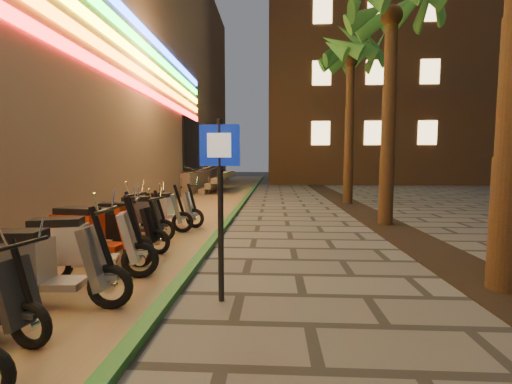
# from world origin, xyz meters

# --- Properties ---
(ground) EXTENTS (120.00, 120.00, 0.00)m
(ground) POSITION_xyz_m (0.00, 0.00, 0.00)
(ground) COLOR #474442
(ground) RESTS_ON ground
(parking_strip) EXTENTS (3.40, 60.00, 0.01)m
(parking_strip) POSITION_xyz_m (-2.60, 10.00, 0.01)
(parking_strip) COLOR #8C7251
(parking_strip) RESTS_ON ground
(green_curb) EXTENTS (0.18, 60.00, 0.10)m
(green_curb) POSITION_xyz_m (-0.90, 10.00, 0.05)
(green_curb) COLOR #26672C
(green_curb) RESTS_ON ground
(planting_strip) EXTENTS (1.20, 40.00, 0.02)m
(planting_strip) POSITION_xyz_m (3.60, 5.00, 0.01)
(planting_strip) COLOR black
(planting_strip) RESTS_ON ground
(apartment_block) EXTENTS (18.00, 16.06, 25.00)m
(apartment_block) POSITION_xyz_m (9.00, 32.00, 12.50)
(apartment_block) COLOR brown
(apartment_block) RESTS_ON ground
(palm_c) EXTENTS (2.97, 3.02, 6.91)m
(palm_c) POSITION_xyz_m (3.60, 7.00, 5.73)
(palm_c) COLOR #472D19
(palm_c) RESTS_ON ground
(palm_d) EXTENTS (2.97, 3.02, 7.16)m
(palm_d) POSITION_xyz_m (3.60, 12.00, 5.94)
(palm_d) COLOR #472D19
(palm_d) RESTS_ON ground
(pedestrian_sign) EXTENTS (0.51, 0.10, 2.29)m
(pedestrian_sign) POSITION_xyz_m (-0.22, 1.43, 1.49)
(pedestrian_sign) COLOR black
(pedestrian_sign) RESTS_ON ground
(scooter_6) EXTENTS (1.78, 0.62, 1.25)m
(scooter_6) POSITION_xyz_m (-2.36, 1.06, 0.55)
(scooter_6) COLOR black
(scooter_6) RESTS_ON ground
(scooter_7) EXTENTS (1.78, 0.92, 1.26)m
(scooter_7) POSITION_xyz_m (-2.40, 1.98, 0.55)
(scooter_7) COLOR black
(scooter_7) RESTS_ON ground
(scooter_8) EXTENTS (1.83, 0.74, 1.29)m
(scooter_8) POSITION_xyz_m (-2.68, 2.88, 0.56)
(scooter_8) COLOR black
(scooter_8) RESTS_ON ground
(scooter_9) EXTENTS (1.60, 0.67, 1.12)m
(scooter_9) POSITION_xyz_m (-2.52, 3.68, 0.49)
(scooter_9) COLOR black
(scooter_9) RESTS_ON ground
(scooter_10) EXTENTS (1.65, 0.65, 1.16)m
(scooter_10) POSITION_xyz_m (-2.77, 4.49, 0.50)
(scooter_10) COLOR black
(scooter_10) RESTS_ON ground
(scooter_11) EXTENTS (1.72, 0.89, 1.22)m
(scooter_11) POSITION_xyz_m (-2.63, 5.35, 0.53)
(scooter_11) COLOR black
(scooter_11) RESTS_ON ground
(scooter_12) EXTENTS (1.71, 0.77, 1.20)m
(scooter_12) POSITION_xyz_m (-2.47, 6.38, 0.52)
(scooter_12) COLOR black
(scooter_12) RESTS_ON ground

